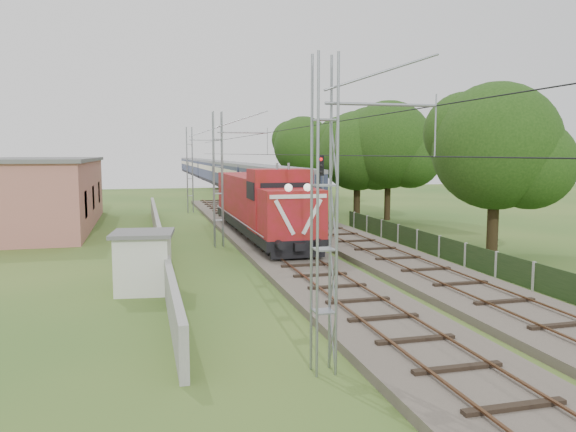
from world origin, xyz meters
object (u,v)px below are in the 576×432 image
object	(u,v)px
signal_post	(320,183)
relay_hut	(143,262)
locomotive	(261,204)
coach_rake	(213,170)

from	to	relation	value
signal_post	relay_hut	bearing A→B (deg)	-138.57
locomotive	coach_rake	xyz separation A→B (m)	(5.00, 64.95, 0.24)
coach_rake	relay_hut	world-z (taller)	coach_rake
locomotive	coach_rake	size ratio (longest dim) A/B	0.15
locomotive	relay_hut	bearing A→B (deg)	-121.23
locomotive	relay_hut	distance (m)	14.31
signal_post	locomotive	bearing A→B (deg)	134.80
locomotive	coach_rake	world-z (taller)	locomotive
relay_hut	signal_post	bearing A→B (deg)	41.43
locomotive	relay_hut	xyz separation A→B (m)	(-7.40, -12.20, -1.12)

